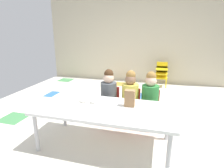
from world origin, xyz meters
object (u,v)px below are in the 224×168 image
object	(u,v)px
donut_powdered_on_plate	(84,100)
paper_plate_near_edge	(84,102)
donut_powdered_loose	(95,102)
seated_child_middle_seat	(130,93)
paper_bag_brown	(130,98)
craft_table	(105,111)
seated_child_far_right	(150,95)
kid_chair_yellow_stack	(162,73)
seated_child_near_camera	(109,91)
paper_plate_center_table	(88,110)

from	to	relation	value
donut_powdered_on_plate	paper_plate_near_edge	bearing A→B (deg)	0.00
paper_plate_near_edge	donut_powdered_loose	xyz separation A→B (m)	(0.16, 0.01, 0.02)
paper_plate_near_edge	seated_child_middle_seat	bearing A→B (deg)	43.47
paper_bag_brown	paper_plate_near_edge	size ratio (longest dim) A/B	1.22
donut_powdered_loose	craft_table	bearing A→B (deg)	-32.53
seated_child_far_right	kid_chair_yellow_stack	size ratio (longest dim) A/B	1.35
seated_child_near_camera	paper_bag_brown	world-z (taller)	seated_child_near_camera
seated_child_middle_seat	donut_powdered_on_plate	xyz separation A→B (m)	(-0.56, -0.53, 0.02)
seated_child_far_right	seated_child_near_camera	bearing A→B (deg)	180.00
donut_powdered_on_plate	donut_powdered_loose	bearing A→B (deg)	3.51
paper_bag_brown	seated_child_far_right	bearing A→B (deg)	65.43
craft_table	paper_bag_brown	world-z (taller)	paper_bag_brown
seated_child_middle_seat	seated_child_far_right	size ratio (longest dim) A/B	1.00
paper_bag_brown	paper_plate_center_table	size ratio (longest dim) A/B	1.22
paper_bag_brown	donut_powdered_on_plate	xyz separation A→B (m)	(-0.64, -0.03, -0.08)
seated_child_far_right	paper_bag_brown	xyz separation A→B (m)	(-0.23, -0.51, 0.11)
craft_table	donut_powdered_loose	size ratio (longest dim) A/B	14.01
paper_plate_near_edge	kid_chair_yellow_stack	bearing A→B (deg)	71.12
seated_child_middle_seat	paper_plate_near_edge	distance (m)	0.78
paper_plate_near_edge	donut_powdered_on_plate	size ratio (longest dim) A/B	1.49
donut_powdered_loose	paper_plate_near_edge	bearing A→B (deg)	-176.49
seated_child_far_right	donut_powdered_loose	distance (m)	0.88
craft_table	paper_bag_brown	size ratio (longest dim) A/B	8.06
paper_bag_brown	paper_plate_center_table	xyz separation A→B (m)	(-0.47, -0.28, -0.11)
donut_powdered_loose	seated_child_middle_seat	bearing A→B (deg)	52.42
craft_table	donut_powdered_on_plate	xyz separation A→B (m)	(-0.34, 0.11, 0.07)
craft_table	seated_child_near_camera	bearing A→B (deg)	101.74
paper_bag_brown	paper_plate_near_edge	world-z (taller)	paper_bag_brown
kid_chair_yellow_stack	donut_powdered_loose	distance (m)	3.15
craft_table	paper_plate_center_table	world-z (taller)	paper_plate_center_table
paper_bag_brown	donut_powdered_loose	bearing A→B (deg)	-178.14
craft_table	seated_child_middle_seat	xyz separation A→B (m)	(0.22, 0.64, 0.05)
seated_child_near_camera	kid_chair_yellow_stack	xyz separation A→B (m)	(0.83, 2.50, -0.16)
seated_child_near_camera	paper_plate_center_table	xyz separation A→B (m)	(-0.04, -0.79, -0.00)
seated_child_far_right	paper_plate_center_table	world-z (taller)	seated_child_far_right
craft_table	paper_plate_center_table	size ratio (longest dim) A/B	9.85
seated_child_far_right	kid_chair_yellow_stack	bearing A→B (deg)	86.26
paper_plate_center_table	donut_powdered_loose	distance (m)	0.27
seated_child_middle_seat	paper_bag_brown	bearing A→B (deg)	-81.28
seated_child_far_right	donut_powdered_on_plate	distance (m)	1.02
paper_plate_near_edge	donut_powdered_loose	world-z (taller)	donut_powdered_loose
paper_plate_near_edge	paper_plate_center_table	distance (m)	0.30
paper_bag_brown	donut_powdered_loose	xyz separation A→B (m)	(-0.48, -0.02, -0.09)
craft_table	seated_child_middle_seat	distance (m)	0.68
seated_child_middle_seat	donut_powdered_loose	bearing A→B (deg)	-127.58
donut_powdered_on_plate	paper_bag_brown	bearing A→B (deg)	2.27
paper_bag_brown	kid_chair_yellow_stack	bearing A→B (deg)	82.50
paper_plate_near_edge	donut_powdered_on_plate	world-z (taller)	donut_powdered_on_plate
seated_child_middle_seat	paper_bag_brown	distance (m)	0.52
paper_bag_brown	paper_plate_near_edge	bearing A→B (deg)	-177.73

